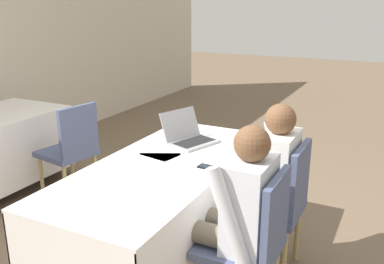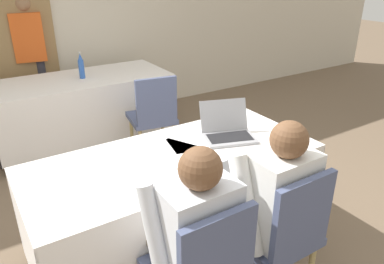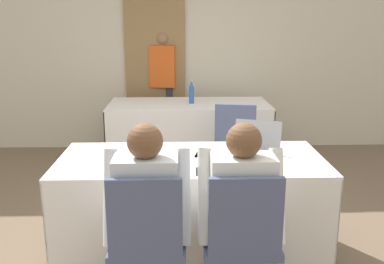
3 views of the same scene
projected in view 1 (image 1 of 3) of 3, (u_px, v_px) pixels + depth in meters
name	position (u px, v px, depth m)	size (l,w,h in m)	color
ground_plane	(166.00, 261.00, 3.10)	(24.00, 24.00, 0.00)	brown
conference_table_near	(165.00, 188.00, 2.93)	(1.92, 0.85, 0.76)	white
laptop	(190.00, 137.00, 3.28)	(0.44, 0.42, 0.24)	#99999E
cell_phone	(209.00, 167.00, 2.79)	(0.08, 0.15, 0.01)	black
paper_beside_laptop	(141.00, 177.00, 2.65)	(0.28, 0.34, 0.00)	white
paper_centre_table	(159.00, 153.00, 3.06)	(0.26, 0.33, 0.00)	white
paper_left_edge	(159.00, 158.00, 2.97)	(0.32, 0.36, 0.00)	white
chair_near_left	(252.00, 240.00, 2.40)	(0.44, 0.44, 0.93)	tan
chair_near_right	(279.00, 201.00, 2.86)	(0.44, 0.44, 0.93)	tan
chair_far_spare	(71.00, 147.00, 3.91)	(0.51, 0.51, 0.93)	tan
person_checkered_shirt	(236.00, 211.00, 2.40)	(0.50, 0.52, 1.19)	#665B4C
person_white_shirt	(265.00, 177.00, 2.86)	(0.50, 0.52, 1.19)	#665B4C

